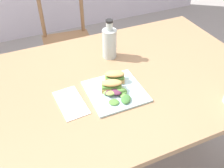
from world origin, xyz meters
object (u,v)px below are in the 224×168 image
dining_table (122,93)px  fork_on_napkin (69,100)px  sandwich_half_back (115,76)px  chair_wooden_far (68,41)px  sandwich_half_front (112,85)px  bottle_cold_brew (109,44)px  plate_lunch (115,91)px

dining_table → fork_on_napkin: (-0.30, -0.06, 0.11)m
sandwich_half_back → fork_on_napkin: sandwich_half_back is taller
chair_wooden_far → sandwich_half_front: chair_wooden_far is taller
sandwich_half_back → bottle_cold_brew: bearing=72.8°
dining_table → bottle_cold_brew: size_ratio=6.42×
dining_table → sandwich_half_back: 0.16m
sandwich_half_back → dining_table: bearing=21.5°
chair_wooden_far → bottle_cold_brew: bottle_cold_brew is taller
dining_table → sandwich_half_front: bearing=-140.6°
dining_table → bottle_cold_brew: bottle_cold_brew is taller
dining_table → plate_lunch: 0.16m
plate_lunch → fork_on_napkin: (-0.22, 0.03, 0.00)m
sandwich_half_front → bottle_cold_brew: 0.31m
sandwich_half_front → dining_table: bearing=39.4°
dining_table → chair_wooden_far: chair_wooden_far is taller
sandwich_half_back → chair_wooden_far: bearing=89.4°
chair_wooden_far → fork_on_napkin: (-0.25, -1.03, 0.30)m
fork_on_napkin → bottle_cold_brew: 0.42m
dining_table → bottle_cold_brew: (0.02, 0.21, 0.19)m
chair_wooden_far → plate_lunch: chair_wooden_far is taller
bottle_cold_brew → chair_wooden_far: bearing=94.4°
plate_lunch → sandwich_half_front: size_ratio=2.39×
chair_wooden_far → bottle_cold_brew: (0.06, -0.77, 0.37)m
plate_lunch → fork_on_napkin: bearing=171.9°
plate_lunch → sandwich_half_front: 0.04m
plate_lunch → sandwich_half_front: sandwich_half_front is taller
chair_wooden_far → fork_on_napkin: 1.10m
dining_table → bottle_cold_brew: 0.28m
bottle_cold_brew → fork_on_napkin: bearing=-140.1°
chair_wooden_far → plate_lunch: size_ratio=3.37×
dining_table → sandwich_half_front: sandwich_half_front is taller
bottle_cold_brew → sandwich_half_front: bearing=-111.4°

